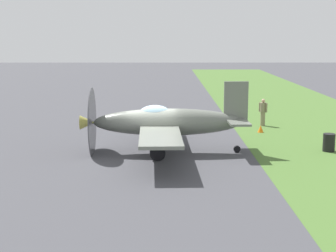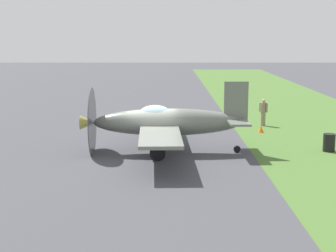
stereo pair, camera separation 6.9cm
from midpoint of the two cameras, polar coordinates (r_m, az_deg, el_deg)
name	(u,v)px [view 1 (the left image)]	position (r m, az deg, el deg)	size (l,w,h in m)	color
ground_plane	(150,156)	(25.15, -2.03, -3.31)	(160.00, 160.00, 0.00)	#424247
airplane_lead	(165,122)	(25.42, -0.46, 0.42)	(10.38, 8.24, 3.71)	slate
ground_crew_chief	(263,112)	(33.67, 10.35, 1.57)	(0.48, 0.48, 1.73)	#847A5B
fuel_drum	(329,143)	(27.22, 17.22, -1.75)	(0.60, 0.60, 0.90)	black
runway_marker_cone	(261,129)	(31.46, 10.10, -0.30)	(0.36, 0.36, 0.44)	orange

